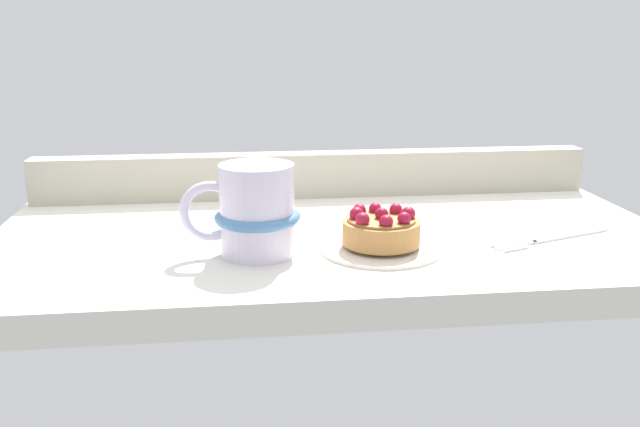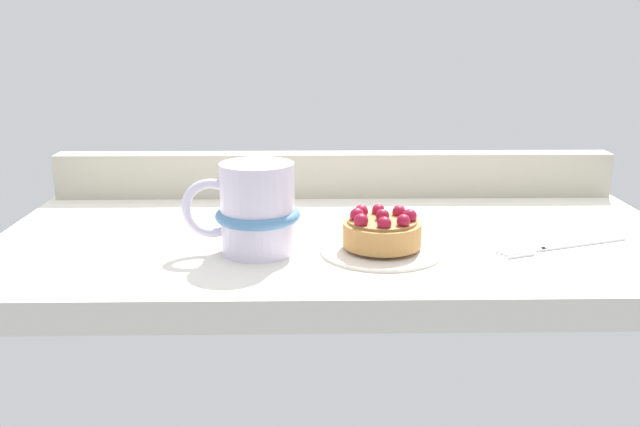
% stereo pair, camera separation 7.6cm
% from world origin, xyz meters
% --- Properties ---
extents(ground_plane, '(0.82, 0.42, 0.03)m').
position_xyz_m(ground_plane, '(0.00, 0.00, -0.02)').
color(ground_plane, silver).
extents(window_rail_back, '(0.81, 0.04, 0.06)m').
position_xyz_m(window_rail_back, '(0.00, 0.19, 0.03)').
color(window_rail_back, '#B2AD99').
rests_on(window_rail_back, ground_plane).
extents(dessert_plate, '(0.14, 0.14, 0.01)m').
position_xyz_m(dessert_plate, '(0.04, -0.07, 0.00)').
color(dessert_plate, silver).
rests_on(dessert_plate, ground_plane).
extents(raspberry_tart, '(0.09, 0.09, 0.04)m').
position_xyz_m(raspberry_tart, '(0.04, -0.07, 0.03)').
color(raspberry_tart, '#B77F42').
rests_on(raspberry_tart, dessert_plate).
extents(coffee_mug, '(0.13, 0.09, 0.10)m').
position_xyz_m(coffee_mug, '(-0.10, -0.07, 0.05)').
color(coffee_mug, silver).
rests_on(coffee_mug, ground_plane).
extents(dessert_fork, '(0.16, 0.07, 0.01)m').
position_xyz_m(dessert_fork, '(0.25, -0.06, 0.00)').
color(dessert_fork, silver).
rests_on(dessert_fork, ground_plane).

